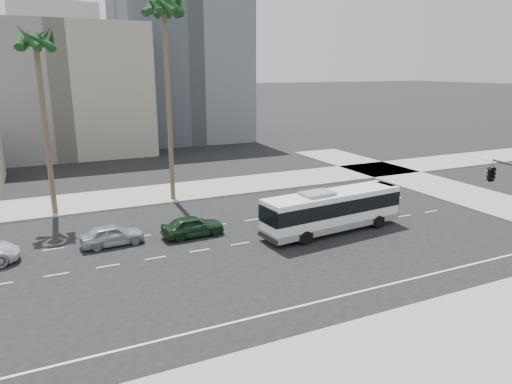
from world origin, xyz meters
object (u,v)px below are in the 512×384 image
city_bus (332,209)px  traffic_signal (496,178)px  palm_near (164,11)px  car_a (193,226)px  palm_mid (36,45)px  car_b (112,235)px

city_bus → traffic_signal: 11.43m
traffic_signal → palm_near: size_ratio=0.37×
city_bus → palm_near: bearing=116.7°
car_a → city_bus: bearing=-111.2°
traffic_signal → palm_mid: palm_mid is taller
car_a → palm_mid: (-8.97, 10.11, 12.93)m
city_bus → traffic_signal: bearing=-68.5°
car_b → traffic_signal: (20.37, -13.69, 4.93)m
palm_near → palm_mid: bearing=-179.6°
palm_mid → car_a: bearing=-48.4°
traffic_signal → palm_near: 28.98m
palm_mid → traffic_signal: bearing=-44.3°
palm_mid → car_b: bearing=-70.6°
city_bus → car_b: size_ratio=2.67×
car_a → car_b: car_a is taller
traffic_signal → palm_near: (-13.43, 23.20, 10.99)m
traffic_signal → car_a: bearing=149.0°
traffic_signal → car_b: bearing=156.6°
car_b → traffic_signal: bearing=-127.2°
car_a → car_b: (-5.65, 0.67, -0.04)m
car_b → palm_mid: 16.38m
traffic_signal → palm_mid: 34.07m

